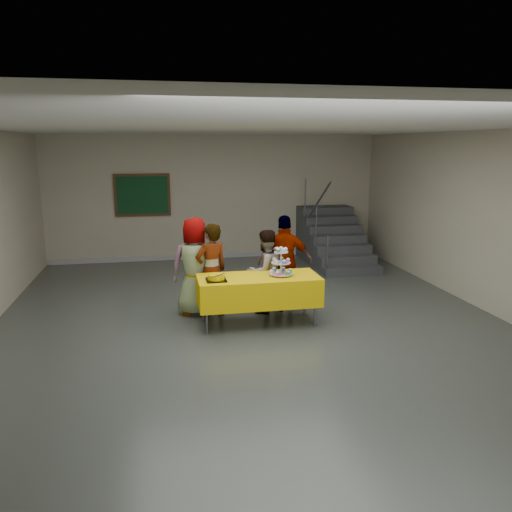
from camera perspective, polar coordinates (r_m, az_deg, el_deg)
The scene contains 10 objects.
room_shell at distance 7.30m, azimuth -0.23°, elevation 7.68°, with size 10.00×10.04×3.02m.
bake_table at distance 7.76m, azimuth 0.29°, elevation -3.88°, with size 1.88×0.78×0.77m.
cupcake_stand at distance 7.74m, azimuth 2.88°, elevation -0.89°, with size 0.38×0.38×0.44m.
bear_cake at distance 7.48m, azimuth -4.58°, elevation -2.37°, with size 0.32×0.36×0.12m.
schoolchild_a at distance 8.22m, azimuth -6.96°, elevation -1.19°, with size 0.79×0.52×1.62m, color slate.
schoolchild_b at distance 8.09m, azimuth -5.12°, elevation -1.67°, with size 0.56×0.37×1.54m, color slate.
schoolchild_c at distance 8.28m, azimuth 1.06°, elevation -1.78°, with size 0.68×0.53×1.40m, color slate.
schoolchild_d at distance 8.57m, azimuth 3.33°, elevation -0.63°, with size 0.94×0.39×1.60m, color #5D5C65.
staircase at distance 12.17m, azimuth 8.61°, elevation 1.70°, with size 1.30×2.40×2.04m.
noticeboard at distance 12.14m, azimuth -12.85°, elevation 6.80°, with size 1.30×0.05×1.00m.
Camera 1 is at (-1.38, -7.12, 2.75)m, focal length 35.00 mm.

